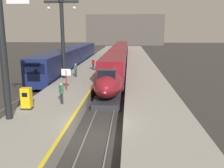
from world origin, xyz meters
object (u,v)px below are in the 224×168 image
(station_column_near, at_px, (2,31))
(departure_info_board, at_px, (66,75))
(highspeed_train_main, at_px, (119,56))
(passenger_near_edge, at_px, (93,63))
(passenger_far_waiting, at_px, (76,69))
(regional_train_adjacent, at_px, (72,57))
(ticket_machine_yellow, at_px, (27,99))
(rolling_suitcase, at_px, (97,68))
(passenger_mid_platform, at_px, (62,92))
(station_column_mid, at_px, (62,32))

(station_column_near, distance_m, departure_info_board, 9.17)
(highspeed_train_main, bearing_deg, station_column_near, -100.22)
(passenger_near_edge, height_order, passenger_far_waiting, same)
(highspeed_train_main, distance_m, passenger_near_edge, 11.90)
(highspeed_train_main, relative_size, passenger_far_waiting, 33.51)
(regional_train_adjacent, height_order, ticket_machine_yellow, regional_train_adjacent)
(departure_info_board, bearing_deg, passenger_far_waiting, 95.03)
(passenger_far_waiting, relative_size, ticket_machine_yellow, 1.06)
(rolling_suitcase, relative_size, ticket_machine_yellow, 0.61)
(passenger_mid_platform, height_order, passenger_far_waiting, same)
(passenger_mid_platform, distance_m, passenger_far_waiting, 11.62)
(station_column_mid, distance_m, passenger_mid_platform, 11.89)
(passenger_near_edge, height_order, departure_info_board, departure_info_board)
(regional_train_adjacent, bearing_deg, station_column_near, -85.47)
(highspeed_train_main, height_order, departure_info_board, highspeed_train_main)
(rolling_suitcase, relative_size, departure_info_board, 0.46)
(passenger_far_waiting, bearing_deg, regional_train_adjacent, 104.43)
(highspeed_train_main, relative_size, station_column_near, 6.08)
(highspeed_train_main, distance_m, rolling_suitcase, 12.21)
(passenger_near_edge, bearing_deg, regional_train_adjacent, 122.73)
(station_column_mid, relative_size, departure_info_board, 4.34)
(regional_train_adjacent, relative_size, ticket_machine_yellow, 22.87)
(station_column_mid, bearing_deg, passenger_far_waiting, 34.86)
(station_column_mid, xyz_separation_m, rolling_suitcase, (3.17, 6.31, -5.23))
(passenger_far_waiting, bearing_deg, station_column_mid, -145.14)
(passenger_near_edge, relative_size, passenger_far_waiting, 1.00)
(station_column_near, bearing_deg, regional_train_adjacent, 94.53)
(highspeed_train_main, xyz_separation_m, departure_info_board, (-4.03, -24.46, 0.60))
(rolling_suitcase, height_order, departure_info_board, departure_info_board)
(station_column_near, relative_size, ticket_machine_yellow, 5.82)
(rolling_suitcase, bearing_deg, passenger_far_waiting, -109.45)
(regional_train_adjacent, height_order, passenger_mid_platform, regional_train_adjacent)
(rolling_suitcase, bearing_deg, highspeed_train_main, 77.04)
(station_column_near, relative_size, passenger_far_waiting, 5.51)
(station_column_near, height_order, passenger_mid_platform, station_column_near)
(highspeed_train_main, xyz_separation_m, station_column_near, (-5.84, -32.41, 4.79))
(passenger_mid_platform, relative_size, departure_info_board, 0.80)
(rolling_suitcase, xyz_separation_m, departure_info_board, (-1.29, -12.58, 1.20))
(station_column_near, bearing_deg, rolling_suitcase, 81.39)
(highspeed_train_main, xyz_separation_m, passenger_near_edge, (-3.28, -11.43, 0.08))
(station_column_mid, relative_size, rolling_suitcase, 9.37)
(highspeed_train_main, distance_m, passenger_far_waiting, 17.94)
(station_column_near, distance_m, passenger_mid_platform, 6.41)
(highspeed_train_main, bearing_deg, passenger_mid_platform, -96.54)
(passenger_near_edge, relative_size, rolling_suitcase, 1.72)
(highspeed_train_main, height_order, passenger_near_edge, highspeed_train_main)
(highspeed_train_main, relative_size, regional_train_adjacent, 1.55)
(regional_train_adjacent, bearing_deg, highspeed_train_main, 25.94)
(departure_info_board, bearing_deg, highspeed_train_main, 80.65)
(ticket_machine_yellow, relative_size, departure_info_board, 0.75)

